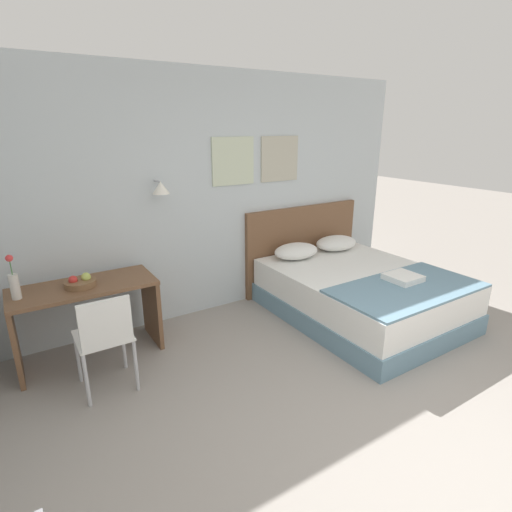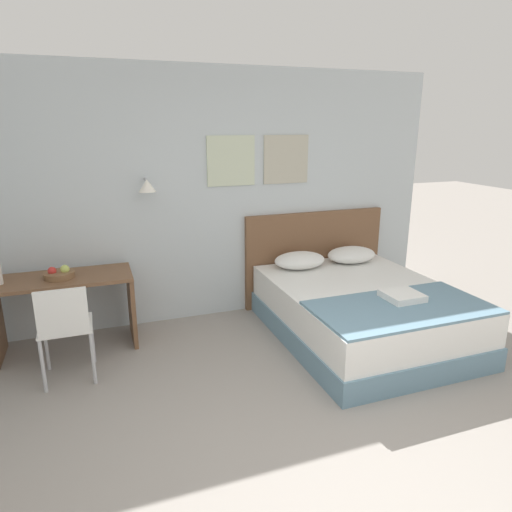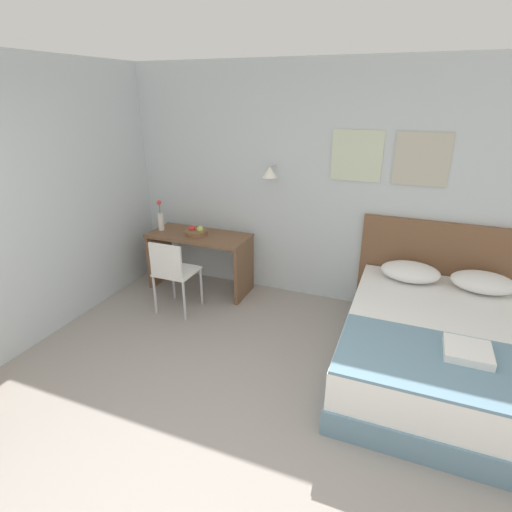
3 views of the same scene
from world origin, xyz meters
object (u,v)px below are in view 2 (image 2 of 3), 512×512
Objects in this scene: headboard at (314,257)px; desk_chair at (65,325)px; folded_towel_near_foot at (402,296)px; fruit_bowl at (59,274)px; throw_blanket at (402,308)px; desk at (65,298)px; pillow_left at (300,260)px; bed at (362,312)px; pillow_right at (351,255)px.

desk_chair is at bearing -160.72° from headboard.
fruit_bowl is (-2.88, 1.18, 0.17)m from folded_towel_near_foot.
fruit_bowl is at bearing 93.95° from desk_chair.
throw_blanket is 1.27× the size of desk.
fruit_bowl is at bearing -178.97° from pillow_left.
headboard is at bearing 90.00° from bed.
headboard is at bearing 19.28° from desk_chair.
folded_towel_near_foot is 2.89m from desk_chair.
throw_blanket is at bearing -127.54° from folded_towel_near_foot.
pillow_left is at bearing 180.00° from pillow_right.
headboard reaches higher than fruit_bowl.
desk_chair reaches higher than fruit_bowl.
pillow_left is 1.00× the size of pillow_right.
pillow_right is 2.14× the size of fruit_bowl.
bed is 2.86m from desk.
headboard is 0.44m from pillow_left.
desk_chair is (-2.73, 0.10, 0.25)m from bed.
pillow_right is 3.13m from desk_chair.
folded_towel_near_foot is at bearing -85.81° from headboard.
folded_towel_near_foot is (0.11, -1.51, 0.04)m from headboard.
pillow_right reaches higher than folded_towel_near_foot.
pillow_left is at bearing 0.70° from desk.
bed is at bearing 103.72° from folded_towel_near_foot.
throw_blanket is 1.83× the size of desk_chair.
throw_blanket is 4.89× the size of folded_towel_near_foot.
desk_chair reaches higher than bed.
throw_blanket is at bearing -25.90° from desk.
desk_chair is 0.67m from fruit_bowl.
fruit_bowl reaches higher than throw_blanket.
desk is 4.55× the size of fruit_bowl.
headboard reaches higher than folded_towel_near_foot.
bed is 1.09m from headboard.
pillow_left is 0.47× the size of desk.
pillow_left is 2.45m from fruit_bowl.
folded_towel_near_foot is at bearing -10.98° from desk_chair.
pillow_left reaches higher than throw_blanket.
desk reaches higher than folded_towel_near_foot.
desk_chair is (-2.73, -0.95, -0.03)m from headboard.
desk reaches higher than pillow_left.
pillow_right reaches higher than bed.
folded_towel_near_foot is (-0.22, -1.22, -0.03)m from pillow_right.
fruit_bowl is (-2.77, 0.73, 0.49)m from bed.
bed is 2.74m from desk_chair.
desk_chair reaches higher than desk.
headboard is 1.65m from throw_blanket.
desk is at bearing 154.10° from throw_blanket.
headboard is 1.51m from folded_towel_near_foot.
folded_towel_near_foot reaches higher than throw_blanket.
pillow_left is 1.41m from throw_blanket.
pillow_right is (0.33, -0.28, 0.08)m from headboard.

